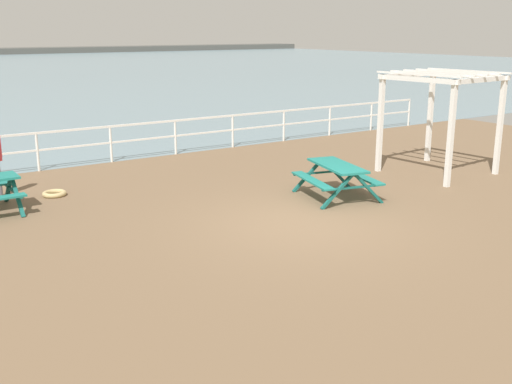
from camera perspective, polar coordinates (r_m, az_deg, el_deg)
ground_plane at (r=12.35m, az=4.50°, el=-3.35°), size 30.00×24.00×0.20m
seaward_railing at (r=18.67m, az=-10.44°, el=5.41°), size 23.07×0.07×1.08m
picnic_table_far_left at (r=14.15m, az=7.57°, el=1.80°), size 1.90×2.11×0.80m
lattice_pergola at (r=17.00m, az=16.93°, el=8.32°), size 2.61×2.73×2.70m
rope_coil at (r=15.02m, az=-18.32°, el=-0.14°), size 0.55×0.55×0.11m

